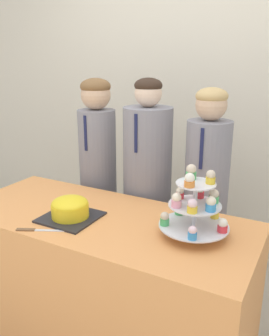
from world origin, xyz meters
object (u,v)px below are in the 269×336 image
object	(u,v)px
student_1	(147,201)
student_2	(204,212)
round_cake	(70,208)
cake_knife	(37,230)
cupcake_stand	(195,205)
student_0	(99,187)

from	to	relation	value
student_1	student_2	distance (m)	0.38
student_2	round_cake	bearing A→B (deg)	-130.52
cake_knife	cupcake_stand	size ratio (longest dim) A/B	0.85
cake_knife	student_2	bearing A→B (deg)	28.10
student_1	student_2	bearing A→B (deg)	-0.00
student_0	student_1	distance (m)	0.37
cupcake_stand	student_1	xyz separation A→B (m)	(-0.47, 0.47, -0.24)
cupcake_stand	student_1	distance (m)	0.71
cupcake_stand	student_2	distance (m)	0.54
cake_knife	cupcake_stand	distance (m)	0.74
student_0	student_2	world-z (taller)	student_0
round_cake	cake_knife	world-z (taller)	round_cake
student_1	student_2	xyz separation A→B (m)	(0.38, -0.00, 0.00)
round_cake	cupcake_stand	distance (m)	0.62
cake_knife	student_1	xyz separation A→B (m)	(0.19, 0.78, -0.10)
round_cake	student_1	bearing A→B (deg)	77.45
student_0	round_cake	bearing A→B (deg)	-68.41
student_0	student_2	xyz separation A→B (m)	(0.74, -0.00, -0.03)
round_cake	student_1	distance (m)	0.63
round_cake	cupcake_stand	xyz separation A→B (m)	(0.60, 0.12, 0.09)
cake_knife	student_1	bearing A→B (deg)	50.49
round_cake	student_0	bearing A→B (deg)	111.59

